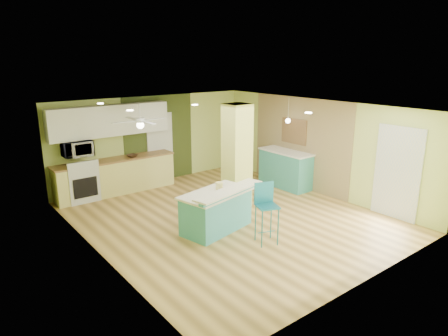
{
  "coord_description": "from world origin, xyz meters",
  "views": [
    {
      "loc": [
        -5.32,
        -6.65,
        3.53
      ],
      "look_at": [
        0.18,
        0.4,
        1.05
      ],
      "focal_mm": 32.0,
      "sensor_mm": 36.0,
      "label": 1
    }
  ],
  "objects": [
    {
      "name": "wall_front",
      "position": [
        0.0,
        -3.5,
        1.25
      ],
      "size": [
        6.0,
        0.01,
        2.5
      ],
      "primitive_type": "cube",
      "color": "#CDE078",
      "rests_on": "floor"
    },
    {
      "name": "wall_decor",
      "position": [
        2.96,
        0.8,
        1.55
      ],
      "size": [
        0.03,
        0.9,
        0.7
      ],
      "primitive_type": "cube",
      "color": "brown",
      "rests_on": "wood_panel"
    },
    {
      "name": "wood_panel",
      "position": [
        2.99,
        0.6,
        1.25
      ],
      "size": [
        0.02,
        3.4,
        2.5
      ],
      "primitive_type": "cube",
      "color": "#89714E",
      "rests_on": "floor"
    },
    {
      "name": "ceiling_fan",
      "position": [
        -1.1,
        2.0,
        2.08
      ],
      "size": [
        1.41,
        1.41,
        0.61
      ],
      "color": "silver",
      "rests_on": "ceiling"
    },
    {
      "name": "wall_right",
      "position": [
        3.0,
        0.0,
        1.25
      ],
      "size": [
        0.01,
        7.0,
        2.5
      ],
      "primitive_type": "cube",
      "color": "#CDE078",
      "rests_on": "floor"
    },
    {
      "name": "side_counter",
      "position": [
        2.7,
        0.8,
        0.52
      ],
      "size": [
        0.68,
        1.6,
        1.03
      ],
      "color": "teal",
      "rests_on": "floor"
    },
    {
      "name": "peninsula",
      "position": [
        -0.62,
        -0.39,
        0.45
      ],
      "size": [
        1.86,
        1.3,
        0.96
      ],
      "rotation": [
        0.0,
        0.0,
        0.22
      ],
      "color": "teal",
      "rests_on": "floor"
    },
    {
      "name": "wall_left",
      "position": [
        -3.0,
        0.0,
        1.25
      ],
      "size": [
        0.01,
        7.0,
        2.5
      ],
      "primitive_type": "cube",
      "color": "#CDE078",
      "rests_on": "floor"
    },
    {
      "name": "olive_accent",
      "position": [
        0.2,
        3.49,
        1.25
      ],
      "size": [
        2.2,
        0.02,
        2.5
      ],
      "primitive_type": "cube",
      "color": "#3D4B1E",
      "rests_on": "floor"
    },
    {
      "name": "floor",
      "position": [
        0.0,
        0.0,
        -0.01
      ],
      "size": [
        6.0,
        7.0,
        0.01
      ],
      "primitive_type": "cube",
      "color": "olive",
      "rests_on": "ground"
    },
    {
      "name": "french_door",
      "position": [
        2.97,
        -2.3,
        1.05
      ],
      "size": [
        0.04,
        1.08,
        2.1
      ],
      "primitive_type": "cube",
      "color": "silver",
      "rests_on": "floor"
    },
    {
      "name": "pendant_lamp",
      "position": [
        2.65,
        0.75,
        1.88
      ],
      "size": [
        0.14,
        0.14,
        0.69
      ],
      "color": "silver",
      "rests_on": "ceiling"
    },
    {
      "name": "column",
      "position": [
        0.65,
        0.5,
        1.25
      ],
      "size": [
        0.55,
        0.55,
        2.5
      ],
      "primitive_type": "cube",
      "color": "#E2E46A",
      "rests_on": "floor"
    },
    {
      "name": "canister",
      "position": [
        -0.45,
        -0.25,
        0.91
      ],
      "size": [
        0.16,
        0.16,
        0.15
      ],
      "primitive_type": "cylinder",
      "color": "yellow",
      "rests_on": "peninsula"
    },
    {
      "name": "fruit_bowl",
      "position": [
        -0.85,
        3.11,
        0.98
      ],
      "size": [
        0.32,
        0.32,
        0.07
      ],
      "primitive_type": "imported",
      "rotation": [
        0.0,
        0.0,
        0.14
      ],
      "color": "#3D2719",
      "rests_on": "kitchen_run"
    },
    {
      "name": "ceiling",
      "position": [
        0.0,
        0.0,
        2.5
      ],
      "size": [
        6.0,
        7.0,
        0.01
      ],
      "primitive_type": "cube",
      "color": "white",
      "rests_on": "wall_back"
    },
    {
      "name": "wall_back",
      "position": [
        0.0,
        3.5,
        1.25
      ],
      "size": [
        6.0,
        0.01,
        2.5
      ],
      "primitive_type": "cube",
      "color": "#CDE078",
      "rests_on": "floor"
    },
    {
      "name": "upper_cabinets",
      "position": [
        -1.3,
        3.32,
        1.95
      ],
      "size": [
        3.2,
        0.34,
        0.8
      ],
      "primitive_type": "cube",
      "color": "white",
      "rests_on": "wall_back"
    },
    {
      "name": "interior_door",
      "position": [
        0.2,
        3.46,
        1.0
      ],
      "size": [
        0.82,
        0.05,
        2.0
      ],
      "primitive_type": "cube",
      "color": "silver",
      "rests_on": "floor"
    },
    {
      "name": "microwave",
      "position": [
        -2.25,
        3.2,
        1.35
      ],
      "size": [
        0.7,
        0.48,
        0.39
      ],
      "primitive_type": "imported",
      "color": "white",
      "rests_on": "wall_back"
    },
    {
      "name": "bar_stool",
      "position": [
        -0.2,
        -1.41,
        0.8
      ],
      "size": [
        0.51,
        0.51,
        1.2
      ],
      "rotation": [
        0.0,
        0.0,
        -0.36
      ],
      "color": "#1D7184",
      "rests_on": "floor"
    },
    {
      "name": "stove",
      "position": [
        -2.25,
        3.19,
        0.46
      ],
      "size": [
        0.76,
        0.66,
        1.08
      ],
      "color": "silver",
      "rests_on": "floor"
    },
    {
      "name": "kitchen_run",
      "position": [
        -1.3,
        3.2,
        0.47
      ],
      "size": [
        3.25,
        0.63,
        0.94
      ],
      "color": "#E3DB77",
      "rests_on": "floor"
    }
  ]
}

